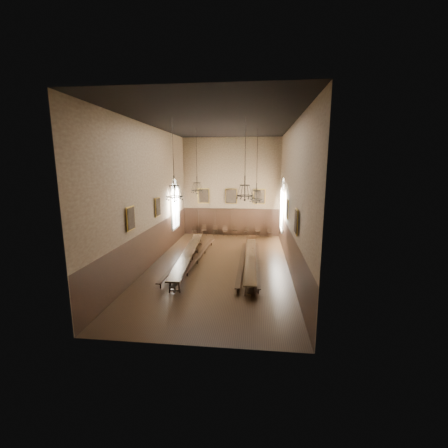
% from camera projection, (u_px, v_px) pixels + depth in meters
% --- Properties ---
extents(floor, '(9.00, 18.00, 0.02)m').
position_uv_depth(floor, '(219.00, 266.00, 19.77)').
color(floor, black).
rests_on(floor, ground).
extents(ceiling, '(9.00, 18.00, 0.02)m').
position_uv_depth(ceiling, '(219.00, 123.00, 18.03)').
color(ceiling, black).
rests_on(ceiling, ground).
extents(wall_back, '(9.00, 0.02, 9.00)m').
position_uv_depth(wall_back, '(231.00, 187.00, 27.69)').
color(wall_back, '#846F51').
rests_on(wall_back, ground).
extents(wall_front, '(9.00, 0.02, 9.00)m').
position_uv_depth(wall_front, '(186.00, 226.00, 10.11)').
color(wall_front, '#846F51').
rests_on(wall_front, ground).
extents(wall_left, '(0.02, 18.00, 9.00)m').
position_uv_depth(wall_left, '(150.00, 197.00, 19.38)').
color(wall_left, '#846F51').
rests_on(wall_left, ground).
extents(wall_right, '(0.02, 18.00, 9.00)m').
position_uv_depth(wall_right, '(292.00, 198.00, 18.42)').
color(wall_right, '#846F51').
rests_on(wall_right, ground).
extents(wainscot_panelling, '(9.00, 18.00, 2.50)m').
position_uv_depth(wainscot_panelling, '(219.00, 247.00, 19.52)').
color(wainscot_panelling, black).
rests_on(wainscot_panelling, floor).
extents(table_left, '(1.47, 10.62, 0.83)m').
position_uv_depth(table_left, '(189.00, 257.00, 20.13)').
color(table_left, black).
rests_on(table_left, floor).
extents(table_right, '(0.81, 9.48, 0.74)m').
position_uv_depth(table_right, '(250.00, 262.00, 19.23)').
color(table_right, black).
rests_on(table_right, floor).
extents(bench_left_outer, '(0.55, 9.21, 0.41)m').
position_uv_depth(bench_left_outer, '(182.00, 260.00, 20.17)').
color(bench_left_outer, black).
rests_on(bench_left_outer, floor).
extents(bench_left_inner, '(0.83, 10.21, 0.46)m').
position_uv_depth(bench_left_inner, '(197.00, 260.00, 20.06)').
color(bench_left_inner, black).
rests_on(bench_left_inner, floor).
extents(bench_right_inner, '(0.28, 9.08, 0.41)m').
position_uv_depth(bench_right_inner, '(242.00, 263.00, 19.52)').
color(bench_right_inner, black).
rests_on(bench_right_inner, floor).
extents(bench_right_outer, '(0.42, 9.22, 0.41)m').
position_uv_depth(bench_right_outer, '(257.00, 263.00, 19.52)').
color(bench_right_outer, black).
rests_on(bench_right_outer, floor).
extents(chair_0, '(0.49, 0.49, 0.87)m').
position_uv_depth(chair_0, '(194.00, 232.00, 28.37)').
color(chair_0, black).
rests_on(chair_0, floor).
extents(chair_1, '(0.53, 0.53, 0.99)m').
position_uv_depth(chair_1, '(204.00, 232.00, 28.34)').
color(chair_1, black).
rests_on(chair_1, floor).
extents(chair_2, '(0.48, 0.48, 0.94)m').
position_uv_depth(chair_2, '(215.00, 232.00, 28.26)').
color(chair_2, black).
rests_on(chair_2, floor).
extents(chair_3, '(0.51, 0.51, 0.95)m').
position_uv_depth(chair_3, '(225.00, 233.00, 28.09)').
color(chair_3, black).
rests_on(chair_3, floor).
extents(chair_4, '(0.49, 0.49, 0.99)m').
position_uv_depth(chair_4, '(235.00, 233.00, 28.07)').
color(chair_4, black).
rests_on(chair_4, floor).
extents(chair_5, '(0.50, 0.50, 0.89)m').
position_uv_depth(chair_5, '(246.00, 233.00, 27.89)').
color(chair_5, black).
rests_on(chair_5, floor).
extents(chair_6, '(0.54, 0.54, 1.04)m').
position_uv_depth(chair_6, '(258.00, 233.00, 27.82)').
color(chair_6, black).
rests_on(chair_6, floor).
extents(chair_7, '(0.49, 0.49, 0.86)m').
position_uv_depth(chair_7, '(269.00, 234.00, 27.62)').
color(chair_7, black).
rests_on(chair_7, floor).
extents(chandelier_back_left, '(0.82, 0.82, 4.38)m').
position_uv_depth(chandelier_back_left, '(197.00, 186.00, 21.07)').
color(chandelier_back_left, black).
rests_on(chandelier_back_left, ceiling).
extents(chandelier_back_right, '(0.94, 0.94, 5.05)m').
position_uv_depth(chandelier_back_right, '(256.00, 195.00, 21.30)').
color(chandelier_back_right, black).
rests_on(chandelier_back_right, ceiling).
extents(chandelier_front_left, '(0.93, 0.93, 4.35)m').
position_uv_depth(chandelier_front_left, '(174.00, 192.00, 16.41)').
color(chandelier_front_left, black).
rests_on(chandelier_front_left, ceiling).
extents(chandelier_front_right, '(0.89, 0.89, 4.30)m').
position_uv_depth(chandelier_front_right, '(245.00, 191.00, 16.44)').
color(chandelier_front_right, black).
rests_on(chandelier_front_right, ceiling).
extents(portrait_back_0, '(1.10, 0.12, 1.40)m').
position_uv_depth(portrait_back_0, '(204.00, 196.00, 27.99)').
color(portrait_back_0, '#A37B27').
rests_on(portrait_back_0, wall_back).
extents(portrait_back_1, '(1.10, 0.12, 1.40)m').
position_uv_depth(portrait_back_1, '(231.00, 196.00, 27.71)').
color(portrait_back_1, '#A37B27').
rests_on(portrait_back_1, wall_back).
extents(portrait_back_2, '(1.10, 0.12, 1.40)m').
position_uv_depth(portrait_back_2, '(259.00, 196.00, 27.44)').
color(portrait_back_2, '#A37B27').
rests_on(portrait_back_2, wall_back).
extents(portrait_left_0, '(0.12, 1.00, 1.30)m').
position_uv_depth(portrait_left_0, '(158.00, 207.00, 20.50)').
color(portrait_left_0, '#A37B27').
rests_on(portrait_left_0, wall_left).
extents(portrait_left_1, '(0.12, 1.00, 1.30)m').
position_uv_depth(portrait_left_1, '(131.00, 218.00, 16.11)').
color(portrait_left_1, '#A37B27').
rests_on(portrait_left_1, wall_left).
extents(portrait_right_0, '(0.12, 1.00, 1.30)m').
position_uv_depth(portrait_right_0, '(288.00, 209.00, 19.56)').
color(portrait_right_0, '#A37B27').
rests_on(portrait_right_0, wall_right).
extents(portrait_right_1, '(0.12, 1.00, 1.30)m').
position_uv_depth(portrait_right_1, '(296.00, 222.00, 15.17)').
color(portrait_right_1, '#A37B27').
rests_on(portrait_right_1, wall_right).
extents(window_right, '(0.20, 2.20, 4.60)m').
position_uv_depth(window_right, '(283.00, 205.00, 24.00)').
color(window_right, white).
rests_on(window_right, wall_right).
extents(window_left, '(0.20, 2.20, 4.60)m').
position_uv_depth(window_left, '(175.00, 203.00, 24.95)').
color(window_left, white).
rests_on(window_left, wall_left).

